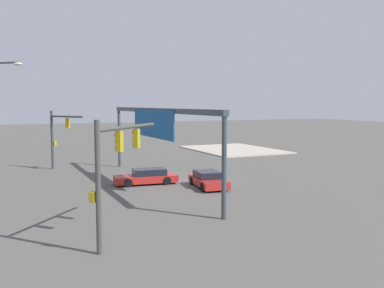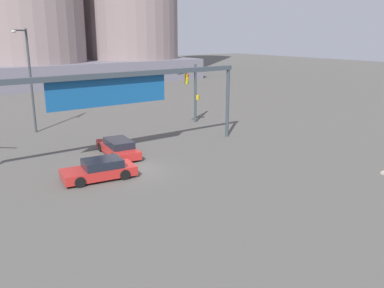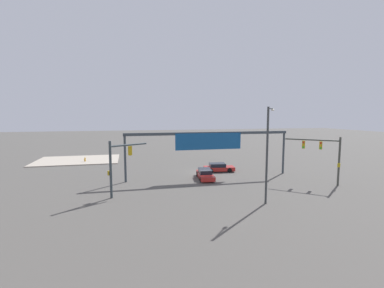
% 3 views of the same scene
% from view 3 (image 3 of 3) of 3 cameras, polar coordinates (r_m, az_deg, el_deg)
% --- Properties ---
extents(ground_plane, '(220.97, 220.97, 0.00)m').
position_cam_3_polar(ground_plane, '(38.92, 2.37, -6.00)').
color(ground_plane, '#53504B').
extents(sidewalk_corner, '(14.08, 10.36, 0.15)m').
position_cam_3_polar(sidewalk_corner, '(53.01, -22.85, -3.14)').
color(sidewalk_corner, '#B2A696').
rests_on(sidewalk_corner, ground).
extents(traffic_signal_near_corner, '(4.68, 4.47, 5.67)m').
position_cam_3_polar(traffic_signal_near_corner, '(35.49, 26.16, -1.45)').
color(traffic_signal_near_corner, '#3E423C').
rests_on(traffic_signal_near_corner, ground).
extents(traffic_signal_opposite_side, '(3.99, 2.48, 5.67)m').
position_cam_3_polar(traffic_signal_opposite_side, '(28.04, -15.33, -3.49)').
color(traffic_signal_opposite_side, '#344045').
rests_on(traffic_signal_opposite_side, ground).
extents(streetlamp_curved_arm, '(1.71, 1.92, 8.92)m').
position_cam_3_polar(streetlamp_curved_arm, '(25.73, 15.65, -0.95)').
color(streetlamp_curved_arm, '#373D3F').
rests_on(streetlamp_curved_arm, ground).
extents(overhead_sign_gantry, '(21.90, 0.43, 5.99)m').
position_cam_3_polar(overhead_sign_gantry, '(35.11, 3.73, 0.91)').
color(overhead_sign_gantry, '#364048').
rests_on(overhead_sign_gantry, ground).
extents(sedan_car_approaching, '(2.35, 5.07, 1.21)m').
position_cam_3_polar(sedan_car_approaching, '(35.15, 2.79, -6.37)').
color(sedan_car_approaching, '#B42421').
rests_on(sedan_car_approaching, ground).
extents(sedan_car_waiting_far, '(4.56, 2.48, 1.21)m').
position_cam_3_polar(sedan_car_waiting_far, '(39.66, 5.62, -4.95)').
color(sedan_car_waiting_far, '#B22522').
rests_on(sedan_car_waiting_far, ground).
extents(fire_hydrant_on_curb, '(0.33, 0.22, 0.71)m').
position_cam_3_polar(fire_hydrant_on_curb, '(50.59, -21.61, -3.05)').
color(fire_hydrant_on_curb, gold).
rests_on(fire_hydrant_on_curb, sidewalk_corner).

